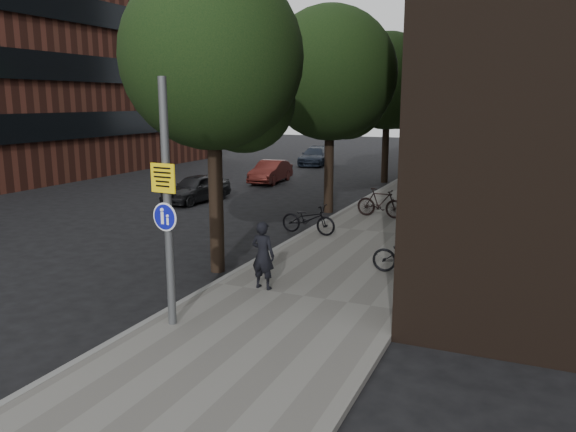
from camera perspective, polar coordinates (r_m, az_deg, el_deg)
The scene contains 15 objects.
ground at distance 9.75m, azimuth -7.40°, elevation -14.58°, with size 120.00×120.00×0.00m, color black.
sidewalk at distance 18.49m, azimuth 9.35°, elevation -1.77°, with size 4.50×60.00×0.12m, color slate.
curb_edge at distance 19.14m, azimuth 2.81°, elevation -1.16°, with size 0.15×60.00×0.13m, color slate.
street_tree_near at distance 14.07m, azimuth -7.11°, elevation 14.86°, with size 4.40×4.40×7.50m.
street_tree_mid at distance 21.82m, azimuth 4.62°, elevation 13.74°, with size 5.00×5.00×7.80m.
street_tree_far at distance 30.46m, azimuth 10.28°, elevation 12.98°, with size 5.00×5.00×7.80m.
signpost at distance 10.50m, azimuth -12.15°, elevation 1.20°, with size 0.53×0.15×4.60m.
pedestrian at distance 12.62m, azimuth -2.56°, elevation -3.99°, with size 0.57×0.37×1.56m, color black.
parked_bike_facade_near at distance 14.02m, azimuth 12.11°, elevation -3.99°, with size 0.61×1.76×0.92m, color black.
parked_bike_facade_far at distance 19.13m, azimuth 13.40°, elevation 0.18°, with size 0.45×1.61×0.97m, color black.
parked_bike_curb_near at distance 17.88m, azimuth 2.09°, elevation -0.31°, with size 0.64×1.83×0.96m, color black.
parked_bike_curb_far at distance 20.72m, azimuth 9.36°, elevation 1.34°, with size 0.50×1.76×1.06m, color black.
parked_car_near at distance 24.54m, azimuth -9.30°, elevation 2.80°, with size 1.41×3.51×1.20m, color black.
parked_car_mid at distance 30.01m, azimuth -1.78°, elevation 4.52°, with size 1.25×3.58×1.18m, color #551C18.
parked_car_far at distance 38.40m, azimuth 2.78°, elevation 6.08°, with size 1.68×4.12×1.20m, color #1A212F.
Camera 1 is at (4.57, -7.47, 4.29)m, focal length 35.00 mm.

